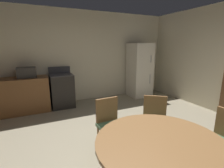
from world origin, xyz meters
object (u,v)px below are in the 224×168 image
dining_table (160,154)px  microwave (27,72)px  refrigerator (140,70)px  oven_range (62,90)px  chair_east (223,139)px  chair_north (110,122)px  chair_northeast (155,119)px

dining_table → microwave: bearing=110.0°
refrigerator → oven_range: bearing=178.8°
microwave → dining_table: microwave is taller
dining_table → oven_range: bearing=97.2°
microwave → dining_table: size_ratio=0.33×
microwave → chair_east: 4.23m
chair_east → microwave: bearing=-56.6°
dining_table → chair_east: chair_east is taller
microwave → chair_north: 2.75m
oven_range → chair_northeast: (1.09, -2.64, 0.03)m
dining_table → chair_east: (1.08, 0.01, -0.11)m
chair_north → chair_northeast: (0.71, -0.21, 0.00)m
chair_northeast → microwave: bearing=-107.2°
dining_table → chair_north: 1.08m
chair_north → chair_east: bearing=43.5°
oven_range → chair_northeast: bearing=-67.6°
oven_range → dining_table: bearing=-82.8°
refrigerator → chair_north: refrigerator is taller
dining_table → chair_east: bearing=0.5°
refrigerator → microwave: (-3.36, 0.05, 0.15)m
chair_east → dining_table: bearing=0.0°
refrigerator → chair_north: bearing=-132.4°
dining_table → chair_northeast: bearing=53.2°
microwave → chair_east: size_ratio=0.51×
chair_north → chair_northeast: same height
chair_north → chair_east: size_ratio=1.00×
chair_north → dining_table: bearing=0.0°
refrigerator → chair_east: refrigerator is taller
refrigerator → microwave: bearing=179.1°
oven_range → chair_northeast: oven_range is taller
microwave → refrigerator: bearing=-0.9°
refrigerator → chair_north: size_ratio=2.02×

